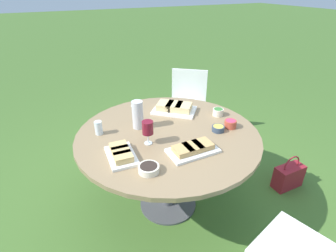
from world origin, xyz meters
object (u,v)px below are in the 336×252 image
Objects in this scene: dining_table at (168,143)px; chair_near_right at (188,101)px; handbag at (288,176)px; water_pitcher at (138,115)px; wine_glass at (148,128)px.

dining_table is 1.64× the size of chair_near_right.
handbag is (-0.43, 1.30, -0.40)m from chair_near_right.
chair_near_right is 1.43m from handbag.
wine_glass is at bearing 85.71° from water_pitcher.
wine_glass is 1.61m from handbag.
dining_table is 1.26m from chair_near_right.
wine_glass is at bearing -9.53° from handbag.
chair_near_right is at bearing -71.72° from handbag.
dining_table is at bearing 52.50° from chair_near_right.
wine_glass reaches higher than dining_table.
water_pitcher is at bearing -94.29° from wine_glass.
chair_near_right is 3.80× the size of water_pitcher.
wine_glass is at bearing 48.01° from chair_near_right.
handbag is (-1.19, 0.31, -0.55)m from dining_table.
handbag is at bearing 160.12° from water_pitcher.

